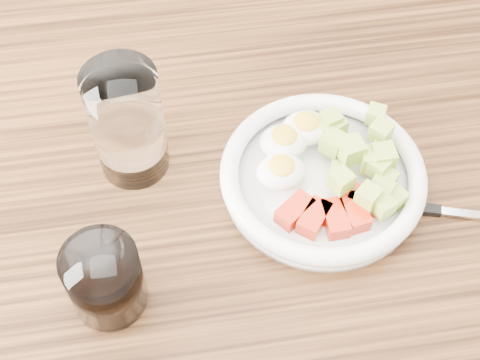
% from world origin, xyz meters
% --- Properties ---
extents(dining_table, '(1.50, 0.90, 0.77)m').
position_xyz_m(dining_table, '(0.00, 0.00, 0.67)').
color(dining_table, brown).
rests_on(dining_table, ground).
extents(bowl, '(0.25, 0.25, 0.06)m').
position_xyz_m(bowl, '(0.09, 0.01, 0.79)').
color(bowl, white).
rests_on(bowl, dining_table).
extents(fork, '(0.19, 0.07, 0.01)m').
position_xyz_m(fork, '(0.20, -0.05, 0.77)').
color(fork, black).
rests_on(fork, dining_table).
extents(water_glass, '(0.09, 0.09, 0.15)m').
position_xyz_m(water_glass, '(-0.13, 0.08, 0.85)').
color(water_glass, white).
rests_on(water_glass, dining_table).
extents(coffee_glass, '(0.08, 0.08, 0.09)m').
position_xyz_m(coffee_glass, '(-0.17, -0.10, 0.81)').
color(coffee_glass, white).
rests_on(coffee_glass, dining_table).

